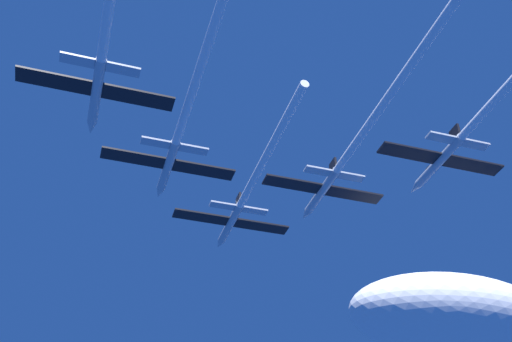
{
  "coord_description": "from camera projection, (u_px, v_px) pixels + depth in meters",
  "views": [
    {
      "loc": [
        -18.1,
        -71.29,
        -44.76
      ],
      "look_at": [
        0.15,
        -12.03,
        -0.06
      ],
      "focal_mm": 44.16,
      "sensor_mm": 36.0,
      "label": 1
    }
  ],
  "objects": [
    {
      "name": "jet_right_outer",
      "position": [
        479.0,
        117.0,
        68.79
      ],
      "size": [
        15.95,
        37.01,
        2.64
      ],
      "color": "#B2BAC6"
    },
    {
      "name": "jet_lead",
      "position": [
        247.0,
        192.0,
        79.76
      ],
      "size": [
        15.95,
        35.76,
        2.64
      ],
      "color": "#B2BAC6"
    },
    {
      "name": "jet_left_wing",
      "position": [
        185.0,
        116.0,
        67.79
      ],
      "size": [
        15.95,
        39.65,
        2.64
      ],
      "color": "#B2BAC6"
    },
    {
      "name": "jet_left_outer",
      "position": [
        108.0,
        16.0,
        56.63
      ],
      "size": [
        15.95,
        41.82,
        2.64
      ],
      "color": "#B2BAC6"
    },
    {
      "name": "jet_right_wing",
      "position": [
        354.0,
        146.0,
        73.37
      ],
      "size": [
        15.95,
        40.52,
        2.64
      ],
      "color": "#B2BAC6"
    },
    {
      "name": "cloud_wispy",
      "position": [
        454.0,
        318.0,
        94.96
      ],
      "size": [
        33.77,
        18.57,
        11.82
      ],
      "primitive_type": "ellipsoid",
      "color": "white"
    }
  ]
}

